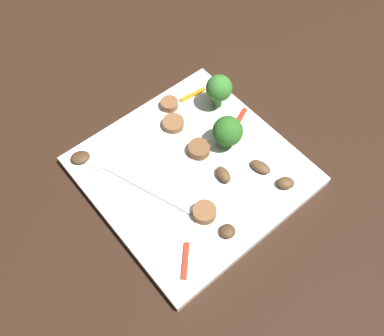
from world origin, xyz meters
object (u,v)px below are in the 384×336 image
sausage_slice_0 (204,212)px  mushroom_2 (227,231)px  broccoli_floret_1 (229,132)px  mushroom_0 (261,167)px  sausage_slice_1 (199,149)px  mushroom_3 (80,157)px  sausage_slice_2 (173,124)px  mushroom_1 (286,183)px  pepper_strip_1 (186,261)px  pepper_strip_2 (239,119)px  broccoli_floret_0 (219,89)px  sausage_slice_3 (169,104)px  fork (127,179)px  mushroom_4 (223,175)px  plate (192,171)px  pepper_strip_0 (193,95)px

sausage_slice_0 → mushroom_2: 0.04m
broccoli_floret_1 → sausage_slice_0: bearing=122.6°
mushroom_0 → sausage_slice_1: bearing=31.5°
mushroom_3 → sausage_slice_2: bearing=-105.3°
sausage_slice_1 → mushroom_1: 0.13m
pepper_strip_1 → mushroom_1: bearing=-91.4°
broccoli_floret_1 → pepper_strip_2: broccoli_floret_1 is taller
broccoli_floret_1 → mushroom_0: (-0.06, -0.01, -0.03)m
broccoli_floret_0 → sausage_slice_1: bearing=121.2°
sausage_slice_3 → pepper_strip_1: 0.25m
mushroom_0 → mushroom_1: size_ratio=1.28×
sausage_slice_0 → sausage_slice_3: 0.19m
fork → mushroom_3: 0.08m
fork → sausage_slice_0: bearing=-176.5°
mushroom_4 → pepper_strip_1: mushroom_4 is taller
plate → broccoli_floret_1: bearing=-92.2°
sausage_slice_2 → mushroom_1: 0.19m
sausage_slice_3 → pepper_strip_0: bearing=-97.7°
sausage_slice_3 → mushroom_1: size_ratio=1.14×
pepper_strip_2 → mushroom_4: bearing=124.0°
broccoli_floret_0 → pepper_strip_2: bearing=-172.8°
fork → sausage_slice_1: sausage_slice_1 is taller
broccoli_floret_0 → sausage_slice_3: 0.08m
broccoli_floret_0 → broccoli_floret_1: (-0.06, 0.04, -0.01)m
mushroom_0 → mushroom_2: bearing=112.4°
mushroom_4 → pepper_strip_0: (0.14, -0.06, -0.00)m
mushroom_2 → mushroom_4: 0.08m
mushroom_1 → sausage_slice_2: bearing=16.8°
fork → pepper_strip_1: same height
plate → broccoli_floret_0: size_ratio=4.65×
sausage_slice_2 → pepper_strip_0: 0.07m
sausage_slice_1 → sausage_slice_0: bearing=143.6°
sausage_slice_0 → mushroom_0: 0.11m
mushroom_3 → pepper_strip_1: 0.21m
plate → mushroom_3: mushroom_3 is taller
mushroom_0 → pepper_strip_2: (0.08, -0.04, -0.00)m
fork → sausage_slice_0: 0.12m
broccoli_floret_0 → sausage_slice_0: 0.19m
mushroom_1 → mushroom_4: bearing=41.3°
mushroom_3 → mushroom_4: bearing=-138.2°
broccoli_floret_1 → sausage_slice_1: broccoli_floret_1 is taller
sausage_slice_3 → pepper_strip_2: bearing=-144.2°
sausage_slice_0 → mushroom_0: (0.00, -0.11, -0.00)m
mushroom_4 → pepper_strip_2: 0.10m
mushroom_2 → fork: bearing=19.7°
fork → mushroom_0: bearing=-144.4°
broccoli_floret_0 → broccoli_floret_1: 0.08m
fork → sausage_slice_3: 0.14m
broccoli_floret_0 → sausage_slice_3: (0.05, 0.06, -0.03)m
sausage_slice_3 → pepper_strip_0: sausage_slice_3 is taller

